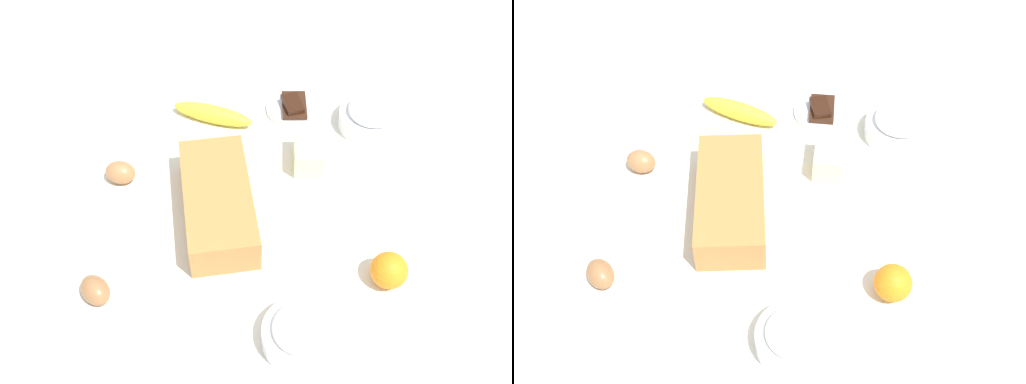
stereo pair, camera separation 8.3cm
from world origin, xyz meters
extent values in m
cube|color=silver|center=(0.00, 0.00, -0.01)|extent=(2.40, 2.40, 0.02)
cube|color=#B77A3D|center=(0.03, -0.07, 0.04)|extent=(0.30, 0.19, 0.08)
cube|color=black|center=(0.03, -0.07, 0.04)|extent=(0.29, 0.17, 0.07)
cylinder|color=white|center=(0.29, 0.09, 0.02)|extent=(0.13, 0.13, 0.04)
torus|color=white|center=(0.29, 0.09, 0.03)|extent=(0.13, 0.13, 0.01)
ellipsoid|color=white|center=(0.29, 0.09, 0.05)|extent=(0.10, 0.10, 0.03)
cylinder|color=white|center=(-0.25, 0.24, 0.02)|extent=(0.15, 0.15, 0.04)
torus|color=white|center=(-0.25, 0.24, 0.04)|extent=(0.15, 0.15, 0.01)
ellipsoid|color=white|center=(-0.25, 0.24, 0.05)|extent=(0.11, 0.11, 0.04)
ellipsoid|color=yellow|center=(-0.24, -0.12, 0.02)|extent=(0.09, 0.19, 0.04)
sphere|color=orange|center=(0.16, 0.25, 0.03)|extent=(0.07, 0.07, 0.07)
cube|color=#F4EDB2|center=(-0.12, 0.11, 0.03)|extent=(0.09, 0.07, 0.06)
ellipsoid|color=#9B683F|center=(0.23, -0.27, 0.02)|extent=(0.08, 0.08, 0.05)
ellipsoid|color=#AB7346|center=(-0.05, -0.29, 0.02)|extent=(0.06, 0.07, 0.05)
cylinder|color=white|center=(-0.29, 0.07, 0.01)|extent=(0.13, 0.13, 0.01)
cube|color=#381E11|center=(-0.29, 0.07, 0.02)|extent=(0.09, 0.06, 0.01)
cube|color=black|center=(-0.28, 0.07, 0.03)|extent=(0.07, 0.06, 0.01)
camera|label=1|loc=(0.73, 0.05, 0.91)|focal=40.21mm
camera|label=2|loc=(0.72, 0.13, 0.91)|focal=40.21mm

